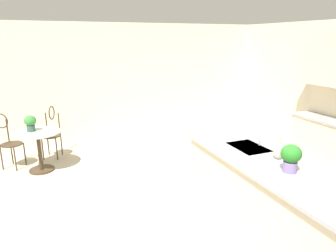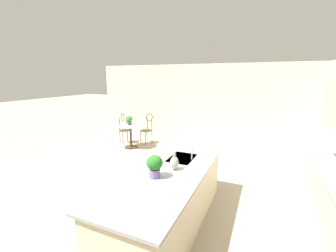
# 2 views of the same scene
# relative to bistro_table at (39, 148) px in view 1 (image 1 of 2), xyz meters

# --- Properties ---
(ground_plane) EXTENTS (40.00, 40.00, 0.00)m
(ground_plane) POSITION_rel_bistro_table_xyz_m (2.73, 1.84, -0.45)
(ground_plane) COLOR #B2A893
(wall_left_window) EXTENTS (0.12, 7.80, 2.70)m
(wall_left_window) POSITION_rel_bistro_table_xyz_m (-1.53, 1.84, 0.90)
(wall_left_window) COLOR beige
(wall_left_window) RESTS_ON ground
(kitchen_island) EXTENTS (2.80, 1.06, 0.92)m
(kitchen_island) POSITION_rel_bistro_table_xyz_m (3.03, 2.69, 0.02)
(kitchen_island) COLOR beige
(kitchen_island) RESTS_ON ground
(bistro_table) EXTENTS (0.80, 0.80, 0.74)m
(bistro_table) POSITION_rel_bistro_table_xyz_m (0.00, 0.00, 0.00)
(bistro_table) COLOR #3D2D1E
(bistro_table) RESTS_ON ground
(chair_near_window) EXTENTS (0.52, 0.50, 1.04)m
(chair_near_window) POSITION_rel_bistro_table_xyz_m (-0.68, 0.25, 0.13)
(chair_near_window) COLOR #3D2D1E
(chair_near_window) RESTS_ON ground
(chair_by_island) EXTENTS (0.53, 0.53, 1.04)m
(chair_by_island) POSITION_rel_bistro_table_xyz_m (-0.38, -0.52, 0.13)
(chair_by_island) COLOR #3D2D1E
(chair_by_island) RESTS_ON ground
(sink_faucet) EXTENTS (0.02, 0.02, 0.22)m
(sink_faucet) POSITION_rel_bistro_table_xyz_m (2.48, 2.87, 0.58)
(sink_faucet) COLOR #B2B5BA
(sink_faucet) RESTS_ON kitchen_island
(potted_plant_on_table) EXTENTS (0.21, 0.21, 0.29)m
(potted_plant_on_table) POSITION_rel_bistro_table_xyz_m (-0.10, -0.10, 0.46)
(potted_plant_on_table) COLOR #385147
(potted_plant_on_table) RESTS_ON bistro_table
(potted_plant_counter_near) EXTENTS (0.23, 0.23, 0.32)m
(potted_plant_counter_near) POSITION_rel_bistro_table_xyz_m (3.33, 2.61, 0.66)
(potted_plant_counter_near) COLOR #7A669E
(potted_plant_counter_near) RESTS_ON kitchen_island
(vase_on_counter) EXTENTS (0.13, 0.13, 0.29)m
(vase_on_counter) POSITION_rel_bistro_table_xyz_m (2.98, 2.76, 0.58)
(vase_on_counter) COLOR #BCB29E
(vase_on_counter) RESTS_ON kitchen_island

